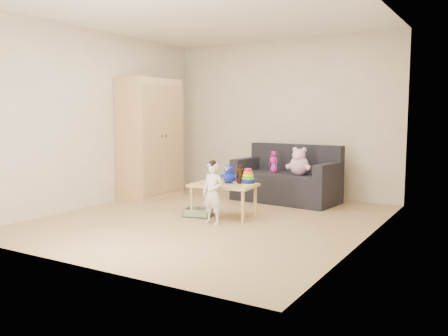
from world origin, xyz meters
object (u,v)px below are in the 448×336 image
Objects in this scene: sofa at (285,187)px; toddler at (213,194)px; play_table at (224,200)px; wardrobe at (150,139)px.

sofa is 2.10× the size of toddler.
play_table is 0.46m from toddler.
wardrobe is at bearing 152.57° from toddler.
play_table is at bearing 105.20° from toddler.
sofa is at bearing 21.17° from wardrobe.
play_table is 1.11× the size of toddler.
wardrobe is at bearing 159.37° from play_table.
toddler reaches higher than play_table.
toddler is (-0.16, -1.89, 0.16)m from sofa.
wardrobe is 2.29× the size of play_table.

